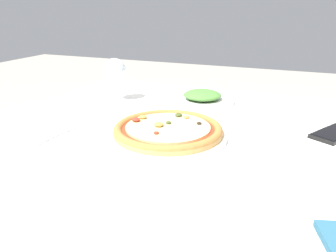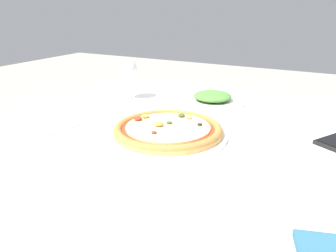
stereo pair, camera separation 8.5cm
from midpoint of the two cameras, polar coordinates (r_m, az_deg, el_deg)
dining_table at (r=0.91m, az=0.08°, el=-6.54°), size 1.14×1.05×0.71m
pizza_plate at (r=0.86m, az=-2.86°, el=-0.86°), size 0.31×0.31×0.04m
fork at (r=0.94m, az=-20.98°, el=-1.31°), size 0.03×0.17×0.00m
wine_glass_far_left at (r=1.18m, az=-11.35°, el=9.44°), size 0.08×0.08×0.15m
cell_phone at (r=0.95m, az=24.79°, el=-1.26°), size 0.13×0.16×0.01m
side_plate at (r=1.17m, az=3.92°, el=4.92°), size 0.23×0.23×0.04m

